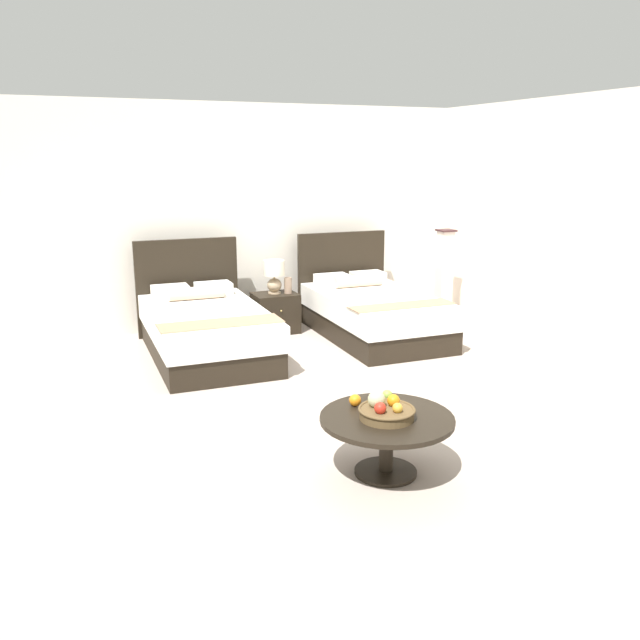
{
  "coord_description": "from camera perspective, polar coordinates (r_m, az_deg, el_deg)",
  "views": [
    {
      "loc": [
        -2.6,
        -5.42,
        2.22
      ],
      "look_at": [
        -0.16,
        0.48,
        0.61
      ],
      "focal_mm": 36.99,
      "sensor_mm": 36.0,
      "label": 1
    }
  ],
  "objects": [
    {
      "name": "coffee_table",
      "position": [
        4.72,
        5.79,
        -9.28
      ],
      "size": [
        0.95,
        0.95,
        0.44
      ],
      "color": "black",
      "rests_on": "ground"
    },
    {
      "name": "wall_side_right",
      "position": [
        8.04,
        20.86,
        7.59
      ],
      "size": [
        0.12,
        5.19,
        2.86
      ],
      "primitive_type": "cube",
      "color": "white",
      "rests_on": "ground"
    },
    {
      "name": "table_lamp",
      "position": [
        8.35,
        -4.0,
        4.03
      ],
      "size": [
        0.26,
        0.26,
        0.42
      ],
      "color": "tan",
      "rests_on": "nightstand"
    },
    {
      "name": "wall_back",
      "position": [
        8.85,
        -5.36,
        8.96
      ],
      "size": [
        9.36,
        0.12,
        2.86
      ],
      "primitive_type": "cube",
      "color": "white",
      "rests_on": "ground"
    },
    {
      "name": "bed_near_corner",
      "position": [
        8.23,
        4.57,
        0.68
      ],
      "size": [
        1.28,
        2.16,
        1.2
      ],
      "color": "black",
      "rests_on": "ground"
    },
    {
      "name": "vase",
      "position": [
        8.37,
        -2.78,
        3.01
      ],
      "size": [
        0.1,
        0.1,
        0.2
      ],
      "color": "#9A7E67",
      "rests_on": "nightstand"
    },
    {
      "name": "bed_near_window",
      "position": [
        7.53,
        -9.88,
        -0.73
      ],
      "size": [
        1.29,
        2.19,
        1.21
      ],
      "color": "black",
      "rests_on": "ground"
    },
    {
      "name": "loose_orange",
      "position": [
        4.83,
        3.06,
        -6.94
      ],
      "size": [
        0.09,
        0.09,
        0.09
      ],
      "color": "orange",
      "rests_on": "coffee_table"
    },
    {
      "name": "loose_apple",
      "position": [
        4.97,
        5.84,
        -6.47
      ],
      "size": [
        0.08,
        0.08,
        0.08
      ],
      "color": "#90B642",
      "rests_on": "coffee_table"
    },
    {
      "name": "fruit_bowl",
      "position": [
        4.63,
        5.72,
        -7.79
      ],
      "size": [
        0.4,
        0.4,
        0.18
      ],
      "color": "brown",
      "rests_on": "coffee_table"
    },
    {
      "name": "nightstand",
      "position": [
        8.43,
        -3.9,
        0.62
      ],
      "size": [
        0.55,
        0.46,
        0.5
      ],
      "color": "black",
      "rests_on": "ground"
    },
    {
      "name": "ground_plane",
      "position": [
        6.42,
        2.96,
        -6.19
      ],
      "size": [
        9.36,
        9.59,
        0.02
      ],
      "primitive_type": "cube",
      "color": "#AF9E91"
    },
    {
      "name": "floor_lamp_corner",
      "position": [
        9.22,
        10.69,
        3.89
      ],
      "size": [
        0.22,
        0.22,
        1.23
      ],
      "color": "#3B2123",
      "rests_on": "ground"
    }
  ]
}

